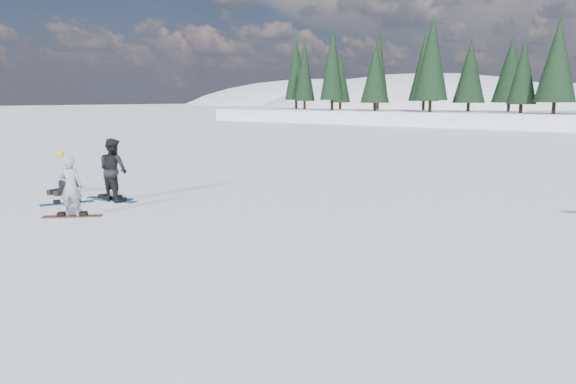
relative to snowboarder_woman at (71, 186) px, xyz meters
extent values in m
plane|color=white|center=(1.50, 0.73, -0.81)|extent=(420.00, 420.00, 0.00)
ellipsoid|color=white|center=(-68.50, 170.73, -14.42)|extent=(143.00, 110.00, 49.50)
ellipsoid|color=white|center=(-138.50, 210.73, -15.11)|extent=(169.00, 130.00, 52.00)
cone|color=black|center=(-36.50, 55.73, 4.44)|extent=(3.20, 3.20, 7.50)
cone|color=black|center=(-33.19, 55.73, 4.44)|extent=(3.20, 3.20, 7.50)
cone|color=black|center=(-29.89, 55.73, 4.44)|extent=(3.20, 3.20, 7.50)
cone|color=black|center=(-26.58, 55.73, 4.44)|extent=(3.20, 3.20, 7.50)
cone|color=black|center=(-23.28, 55.73, 4.44)|extent=(3.20, 3.20, 7.50)
cone|color=black|center=(-19.97, 55.73, 4.44)|extent=(3.20, 3.20, 7.50)
cone|color=black|center=(-16.67, 55.73, 4.44)|extent=(3.20, 3.20, 7.50)
cone|color=black|center=(-13.37, 55.73, 4.44)|extent=(3.20, 3.20, 7.50)
cone|color=black|center=(-10.06, 55.73, 4.44)|extent=(3.20, 3.20, 7.50)
cone|color=black|center=(-6.76, 55.73, 4.44)|extent=(3.20, 3.20, 7.50)
cone|color=black|center=(-3.45, 55.73, 4.44)|extent=(3.20, 3.20, 7.50)
cone|color=black|center=(-0.15, 55.73, 4.44)|extent=(3.20, 3.20, 7.50)
imported|color=#A1A2A6|center=(0.00, 0.00, -0.01)|extent=(0.69, 0.66, 1.60)
sphere|color=yellow|center=(-0.20, -0.12, 0.84)|extent=(0.18, 0.18, 0.18)
imported|color=black|center=(-1.06, 2.05, 0.14)|extent=(0.94, 0.74, 1.90)
ellipsoid|color=black|center=(-3.53, 2.11, -0.47)|extent=(0.75, 0.69, 0.65)
sphere|color=black|center=(-3.53, 2.11, -0.07)|extent=(0.25, 0.25, 0.25)
cube|color=black|center=(-3.37, 1.65, -0.73)|extent=(0.40, 0.58, 0.16)
cube|color=black|center=(-3.68, 1.65, -0.73)|extent=(0.26, 0.59, 0.16)
cube|color=black|center=(-4.23, 2.31, -0.66)|extent=(0.51, 0.40, 0.30)
cube|color=maroon|center=(0.00, 0.00, -0.80)|extent=(1.27, 1.25, 0.03)
cube|color=#196A8C|center=(-1.06, 2.05, -0.80)|extent=(1.52, 0.63, 0.03)
cube|color=#1B5099|center=(-1.81, 0.93, -0.80)|extent=(0.82, 1.50, 0.03)
cube|color=navy|center=(-1.52, 2.19, -0.80)|extent=(1.50, 0.78, 0.03)
camera|label=1|loc=(13.27, -7.88, 2.27)|focal=35.00mm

